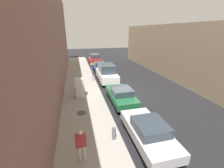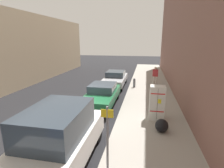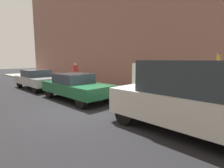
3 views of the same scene
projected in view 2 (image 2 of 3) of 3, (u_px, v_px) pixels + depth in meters
name	position (u px, v px, depth m)	size (l,w,h in m)	color
ground_plane	(77.00, 115.00, 10.16)	(80.00, 80.00, 0.00)	black
sidewalk_slab	(151.00, 120.00, 9.37)	(3.65, 44.00, 0.13)	#9E998E
building_facade_near	(221.00, 14.00, 7.59)	(1.74, 39.60, 10.66)	#7F564C
discarded_refrigerator	(157.00, 103.00, 9.19)	(0.78, 0.65, 1.82)	silver
manhole_cover	(155.00, 101.00, 12.20)	(0.70, 0.70, 0.02)	#47443F
street_sign_post	(107.00, 139.00, 5.14)	(0.36, 0.07, 2.30)	slate
fire_hydrant	(134.00, 83.00, 15.58)	(0.22, 0.22, 0.83)	slate
trash_bag	(162.00, 126.00, 8.01)	(0.61, 0.61, 0.61)	black
pedestrian_walking_far	(155.00, 75.00, 16.15)	(0.50, 0.23, 1.72)	beige
parked_sedan_silver	(115.00, 78.00, 16.41)	(1.85, 4.38, 1.41)	silver
parked_sedan_green	(102.00, 94.00, 11.57)	(1.83, 4.39, 1.42)	#1E6038
parked_van_white	(58.00, 138.00, 5.81)	(2.00, 4.61, 2.15)	silver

